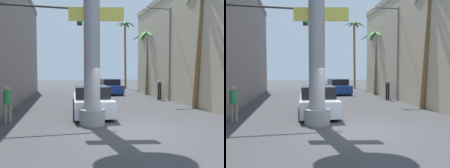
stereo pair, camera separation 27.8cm
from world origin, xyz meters
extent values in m
plane|color=#424244|center=(0.00, 10.00, 0.00)|extent=(83.87, 83.87, 0.00)
cube|color=#C6B293|center=(8.97, 7.38, 4.20)|extent=(6.38, 16.34, 8.41)
cylinder|color=#9E9EA3|center=(-1.31, 1.39, 3.89)|extent=(0.71, 0.71, 7.79)
cylinder|color=gray|center=(-1.31, 1.39, 0.35)|extent=(1.13, 1.13, 0.70)
cube|color=#F2E04C|center=(-1.11, 1.39, 4.83)|extent=(2.38, 0.58, 0.56)
cylinder|color=#59595E|center=(5.79, 7.93, 3.69)|extent=(0.16, 0.16, 7.39)
cylinder|color=#59595E|center=(4.77, 7.93, 7.24)|extent=(2.04, 0.10, 0.10)
ellipsoid|color=beige|center=(3.75, 7.93, 7.14)|extent=(0.56, 0.28, 0.20)
cylinder|color=#333333|center=(-3.39, 3.06, 5.48)|extent=(4.81, 0.10, 0.10)
cube|color=black|center=(-1.70, 3.06, 5.03)|extent=(0.24, 0.24, 0.70)
sphere|color=red|center=(-1.70, 2.93, 5.25)|extent=(0.14, 0.14, 0.14)
sphere|color=yellow|center=(-1.70, 2.93, 5.03)|extent=(0.14, 0.14, 0.14)
sphere|color=green|center=(-1.70, 2.93, 4.81)|extent=(0.14, 0.14, 0.14)
cylinder|color=black|center=(-1.85, 5.84, 0.32)|extent=(0.25, 0.65, 0.64)
cylinder|color=black|center=(-0.05, 5.76, 0.32)|extent=(0.25, 0.65, 0.64)
cylinder|color=black|center=(-2.00, 2.27, 0.32)|extent=(0.25, 0.65, 0.64)
cylinder|color=black|center=(-0.20, 2.20, 0.32)|extent=(0.25, 0.65, 0.64)
cube|color=silver|center=(-1.02, 4.02, 0.56)|extent=(2.11, 5.18, 0.80)
cube|color=black|center=(-1.04, 3.64, 1.26)|extent=(1.84, 2.21, 0.60)
cylinder|color=black|center=(1.24, 16.11, 0.32)|extent=(0.24, 0.65, 0.64)
cylinder|color=black|center=(3.05, 16.17, 0.32)|extent=(0.24, 0.65, 0.64)
cylinder|color=black|center=(1.35, 12.77, 0.32)|extent=(0.24, 0.65, 0.64)
cylinder|color=black|center=(3.17, 12.83, 0.32)|extent=(0.24, 0.65, 0.64)
cube|color=navy|center=(2.20, 14.47, 0.56)|extent=(2.07, 4.83, 0.80)
cube|color=black|center=(2.20, 14.47, 1.26)|extent=(1.85, 2.68, 0.60)
cylinder|color=brown|center=(5.62, 20.20, 4.41)|extent=(0.43, 0.38, 8.83)
ellipsoid|color=#2C772D|center=(6.34, 20.07, 8.63)|extent=(1.28, 0.46, 0.71)
ellipsoid|color=#2B5B2D|center=(6.03, 20.68, 8.67)|extent=(1.01, 1.28, 0.61)
ellipsoid|color=#2C732D|center=(5.38, 20.73, 8.71)|extent=(0.90, 1.35, 0.48)
ellipsoid|color=#2F692D|center=(4.99, 20.12, 8.70)|extent=(1.32, 0.37, 0.52)
ellipsoid|color=#26792D|center=(5.37, 19.52, 8.68)|extent=(0.90, 1.33, 0.58)
ellipsoid|color=#205F2D|center=(5.88, 19.48, 8.70)|extent=(0.76, 1.36, 0.52)
cylinder|color=brown|center=(5.83, 12.62, 3.11)|extent=(0.62, 0.43, 6.23)
ellipsoid|color=#2A782D|center=(6.57, 12.74, 6.04)|extent=(1.51, 0.39, 0.68)
ellipsoid|color=#2C6B2D|center=(6.38, 13.27, 5.97)|extent=(1.32, 1.20, 0.89)
ellipsoid|color=#23692D|center=(5.76, 13.54, 6.00)|extent=(0.40, 1.48, 0.80)
ellipsoid|color=#32732D|center=(5.03, 13.01, 5.97)|extent=(1.46, 0.79, 0.90)
ellipsoid|color=#2C792D|center=(5.13, 12.31, 5.96)|extent=(1.36, 1.10, 0.91)
ellipsoid|color=#32762D|center=(5.72, 11.97, 6.02)|extent=(0.46, 1.51, 0.74)
ellipsoid|color=#26692D|center=(6.24, 12.12, 5.99)|extent=(1.14, 1.38, 0.84)
cylinder|color=brown|center=(5.73, 4.00, 3.77)|extent=(0.52, 0.71, 7.54)
cylinder|color=gray|center=(-4.96, 2.58, 0.44)|extent=(0.14, 0.14, 0.87)
cylinder|color=gray|center=(-5.12, 2.47, 0.44)|extent=(0.14, 0.14, 0.87)
cylinder|color=#338C4C|center=(-5.04, 2.52, 1.17)|extent=(0.47, 0.47, 0.60)
sphere|color=tan|center=(-5.04, 2.52, 1.58)|extent=(0.22, 0.22, 0.22)
cylinder|color=black|center=(5.11, 8.50, 0.40)|extent=(0.14, 0.14, 0.80)
cylinder|color=black|center=(5.30, 8.54, 0.40)|extent=(0.14, 0.14, 0.80)
cylinder|color=#26262D|center=(5.21, 8.52, 1.10)|extent=(0.40, 0.40, 0.61)
sphere|color=tan|center=(5.21, 8.52, 1.52)|extent=(0.22, 0.22, 0.22)
camera|label=1|loc=(-2.54, -8.14, 2.35)|focal=35.00mm
camera|label=2|loc=(-2.27, -8.19, 2.35)|focal=35.00mm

